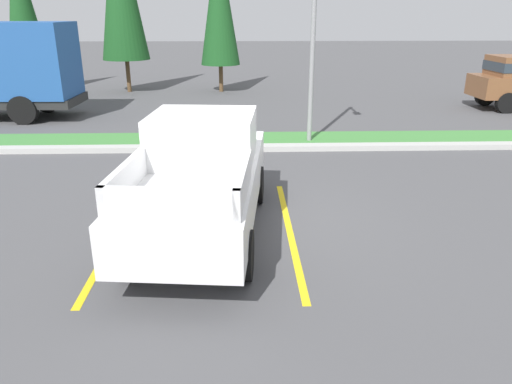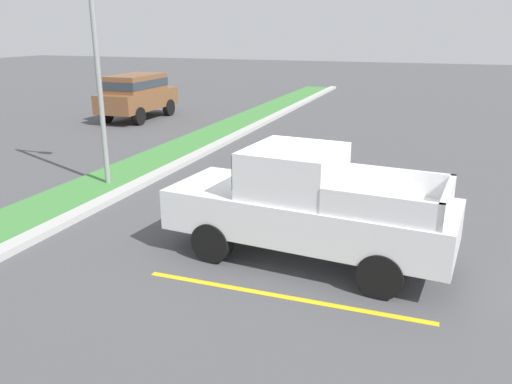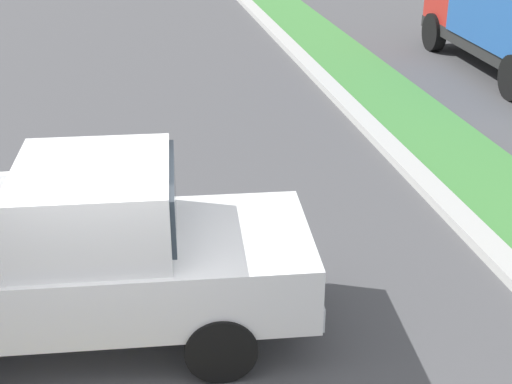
# 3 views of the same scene
# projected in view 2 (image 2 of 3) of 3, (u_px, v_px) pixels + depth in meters

# --- Properties ---
(ground_plane) EXTENTS (120.00, 120.00, 0.00)m
(ground_plane) POSITION_uv_depth(u_px,v_px,m) (293.00, 239.00, 10.51)
(ground_plane) COLOR #4C4C4F
(parking_line_near) EXTENTS (0.12, 4.80, 0.01)m
(parking_line_near) POSITION_uv_depth(u_px,v_px,m) (282.00, 296.00, 8.26)
(parking_line_near) COLOR yellow
(parking_line_near) RESTS_ON ground
(parking_line_far) EXTENTS (0.12, 4.80, 0.01)m
(parking_line_far) POSITION_uv_depth(u_px,v_px,m) (325.00, 229.00, 11.03)
(parking_line_far) COLOR yellow
(parking_line_far) RESTS_ON ground
(curb_strip) EXTENTS (56.00, 0.40, 0.15)m
(curb_strip) POSITION_uv_depth(u_px,v_px,m) (90.00, 208.00, 12.11)
(curb_strip) COLOR #B2B2AD
(curb_strip) RESTS_ON ground
(grass_median) EXTENTS (56.00, 1.80, 0.06)m
(grass_median) POSITION_uv_depth(u_px,v_px,m) (53.00, 205.00, 12.48)
(grass_median) COLOR #42843D
(grass_median) RESTS_ON ground
(pickup_truck_main) EXTENTS (2.38, 5.38, 2.10)m
(pickup_truck_main) POSITION_uv_depth(u_px,v_px,m) (306.00, 206.00, 9.35)
(pickup_truck_main) COLOR black
(pickup_truck_main) RESTS_ON ground
(suv_distant) EXTENTS (4.63, 2.01, 2.10)m
(suv_distant) POSITION_uv_depth(u_px,v_px,m) (137.00, 93.00, 24.09)
(suv_distant) COLOR black
(suv_distant) RESTS_ON ground
(street_light) EXTENTS (0.24, 1.49, 6.64)m
(street_light) POSITION_uv_depth(u_px,v_px,m) (100.00, 39.00, 12.98)
(street_light) COLOR gray
(street_light) RESTS_ON ground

